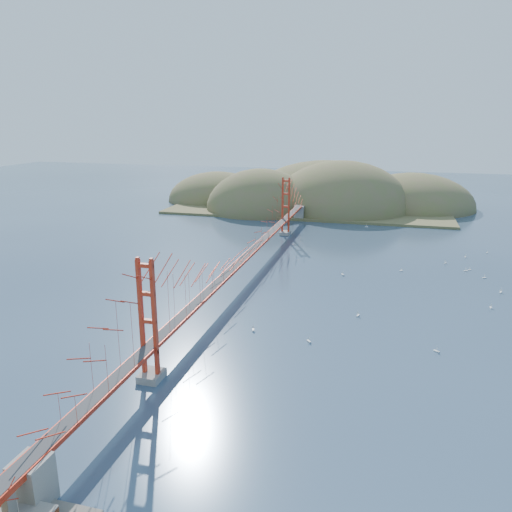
# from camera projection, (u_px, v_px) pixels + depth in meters

# --- Properties ---
(ground) EXTENTS (320.00, 320.00, 0.00)m
(ground) POSITION_uv_depth(u_px,v_px,m) (244.00, 280.00, 73.97)
(ground) COLOR #283A51
(ground) RESTS_ON ground
(bridge) EXTENTS (2.20, 94.40, 12.00)m
(bridge) POSITION_uv_depth(u_px,v_px,m) (244.00, 234.00, 72.23)
(bridge) COLOR gray
(bridge) RESTS_ON ground
(far_headlands) EXTENTS (84.00, 58.00, 25.00)m
(far_headlands) POSITION_uv_depth(u_px,v_px,m) (322.00, 204.00, 137.07)
(far_headlands) COLOR brown
(far_headlands) RESTS_ON ground
(sailboat_16) EXTENTS (0.70, 0.70, 0.73)m
(sailboat_16) POSITION_uv_depth(u_px,v_px,m) (343.00, 274.00, 76.10)
(sailboat_16) COLOR white
(sailboat_16) RESTS_ON ground
(sailboat_14) EXTENTS (0.61, 0.66, 0.74)m
(sailboat_14) POSITION_uv_depth(u_px,v_px,m) (501.00, 292.00, 68.52)
(sailboat_14) COLOR white
(sailboat_14) RESTS_ON ground
(sailboat_8) EXTENTS (0.54, 0.53, 0.60)m
(sailboat_8) POSITION_uv_depth(u_px,v_px,m) (470.00, 269.00, 78.54)
(sailboat_8) COLOR white
(sailboat_8) RESTS_ON ground
(sailboat_12) EXTENTS (0.62, 0.53, 0.72)m
(sailboat_12) POSITION_uv_depth(u_px,v_px,m) (367.00, 226.00, 109.03)
(sailboat_12) COLOR white
(sailboat_12) RESTS_ON ground
(sailboat_7) EXTENTS (0.61, 0.55, 0.70)m
(sailboat_7) POSITION_uv_depth(u_px,v_px,m) (466.00, 270.00, 77.96)
(sailboat_7) COLOR white
(sailboat_7) RESTS_ON ground
(sailboat_9) EXTENTS (0.52, 0.52, 0.55)m
(sailboat_9) POSITION_uv_depth(u_px,v_px,m) (487.00, 252.00, 88.34)
(sailboat_9) COLOR white
(sailboat_9) RESTS_ON ground
(sailboat_0) EXTENTS (0.60, 0.64, 0.72)m
(sailboat_0) POSITION_uv_depth(u_px,v_px,m) (358.00, 315.00, 60.54)
(sailboat_0) COLOR white
(sailboat_0) RESTS_ON ground
(sailboat_2) EXTENTS (0.64, 0.64, 0.70)m
(sailboat_2) POSITION_uv_depth(u_px,v_px,m) (437.00, 350.00, 51.41)
(sailboat_2) COLOR white
(sailboat_2) RESTS_ON ground
(sailboat_5) EXTENTS (0.47, 0.57, 0.66)m
(sailboat_5) POSITION_uv_depth(u_px,v_px,m) (491.00, 307.00, 63.06)
(sailboat_5) COLOR white
(sailboat_5) RESTS_ON ground
(sailboat_6) EXTENTS (0.70, 0.70, 0.74)m
(sailboat_6) POSITION_uv_depth(u_px,v_px,m) (309.00, 340.00, 53.65)
(sailboat_6) COLOR white
(sailboat_6) RESTS_ON ground
(sailboat_17) EXTENTS (0.59, 0.56, 0.67)m
(sailboat_17) POSITION_uv_depth(u_px,v_px,m) (484.00, 277.00, 74.61)
(sailboat_17) COLOR white
(sailboat_17) RESTS_ON ground
(sailboat_15) EXTENTS (0.48, 0.56, 0.65)m
(sailboat_15) POSITION_uv_depth(u_px,v_px,m) (465.00, 257.00, 85.57)
(sailboat_15) COLOR white
(sailboat_15) RESTS_ON ground
(sailboat_10) EXTENTS (0.62, 0.66, 0.74)m
(sailboat_10) POSITION_uv_depth(u_px,v_px,m) (253.00, 329.00, 56.50)
(sailboat_10) COLOR white
(sailboat_10) RESTS_ON ground
(sailboat_3) EXTENTS (0.60, 0.60, 0.63)m
(sailboat_3) POSITION_uv_depth(u_px,v_px,m) (401.00, 270.00, 78.07)
(sailboat_3) COLOR white
(sailboat_3) RESTS_ON ground
(sailboat_4) EXTENTS (0.62, 0.62, 0.65)m
(sailboat_4) POSITION_uv_depth(u_px,v_px,m) (445.00, 263.00, 82.04)
(sailboat_4) COLOR white
(sailboat_4) RESTS_ON ground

